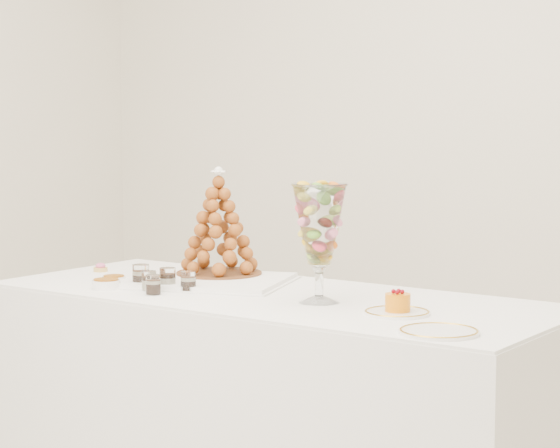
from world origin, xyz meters
The scene contains 15 objects.
buffet_table centered at (-0.06, 0.33, 0.37)m, with size 1.99×0.84×0.75m.
lace_tray centered at (-0.40, 0.38, 0.76)m, with size 0.58×0.43×0.02m, color white.
macaron_vase centered at (0.16, 0.28, 0.99)m, with size 0.17×0.17×0.38m.
cake_plate centered at (0.46, 0.23, 0.75)m, with size 0.20×0.20×0.01m, color white.
spare_plate centered at (0.69, 0.04, 0.75)m, with size 0.22×0.22×0.01m, color white.
pink_tart centered at (-0.90, 0.39, 0.76)m, with size 0.05×0.05×0.03m.
verrine_a centered at (-0.52, 0.19, 0.79)m, with size 0.06×0.06×0.08m, color white.
verrine_b centered at (-0.41, 0.21, 0.79)m, with size 0.06×0.06×0.07m, color white.
verrine_c centered at (-0.32, 0.20, 0.78)m, with size 0.05×0.05×0.07m, color white.
verrine_d centered at (-0.45, 0.15, 0.78)m, with size 0.05×0.05×0.07m, color white.
verrine_e centered at (-0.38, 0.10, 0.78)m, with size 0.05×0.05×0.07m, color white.
ramekin_back centered at (-0.65, 0.20, 0.76)m, with size 0.08×0.08×0.03m, color white.
ramekin_front centered at (-0.60, 0.10, 0.76)m, with size 0.10×0.10×0.03m, color white.
croquembouche centered at (-0.41, 0.49, 0.96)m, with size 0.31×0.31×0.39m.
mousse_cake centered at (0.46, 0.23, 0.78)m, with size 0.08×0.08×0.07m.
Camera 1 is at (1.98, -2.63, 1.34)m, focal length 70.00 mm.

